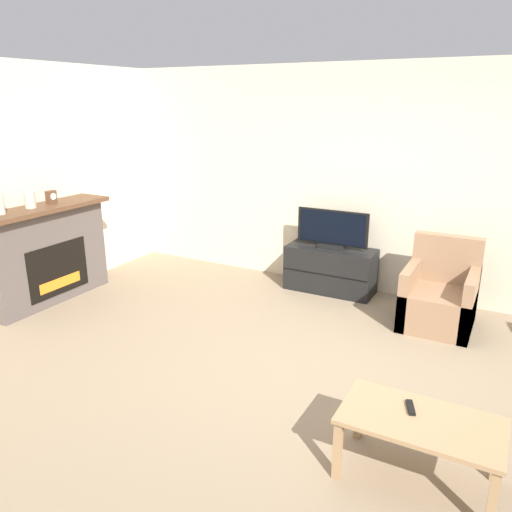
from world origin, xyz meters
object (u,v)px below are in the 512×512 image
object	(u,v)px
mantel_vase_centre_left	(30,199)
tv	(332,231)
mantel_clock	(51,197)
remote	(411,407)
fireplace	(46,253)
coffee_table	(420,427)
mantel_vase_left	(0,203)
tv_stand	(330,269)
armchair	(439,298)

from	to	relation	value
mantel_vase_centre_left	tv	distance (m)	3.46
mantel_clock	remote	bearing A→B (deg)	-13.63
fireplace	remote	distance (m)	4.44
tv	mantel_clock	bearing A→B (deg)	-148.92
mantel_clock	coffee_table	world-z (taller)	mantel_clock
fireplace	remote	bearing A→B (deg)	-11.56
mantel_vase_left	tv	xyz separation A→B (m)	(2.81, 2.34, -0.48)
coffee_table	mantel_vase_centre_left	bearing A→B (deg)	169.17
tv_stand	armchair	distance (m)	1.40
fireplace	tv	size ratio (longest dim) A/B	1.82
fireplace	mantel_vase_centre_left	size ratio (longest dim) A/B	7.29
mantel_vase_centre_left	mantel_clock	world-z (taller)	mantel_vase_centre_left
mantel_vase_left	tv_stand	distance (m)	3.78
mantel_clock	armchair	distance (m)	4.44
mantel_vase_left	mantel_vase_centre_left	distance (m)	0.36
tv	armchair	size ratio (longest dim) A/B	0.97
tv_stand	armchair	world-z (taller)	armchair
armchair	coffee_table	world-z (taller)	armchair
tv	remote	bearing A→B (deg)	-60.88
mantel_clock	tv_stand	xyz separation A→B (m)	(2.80, 1.69, -0.93)
mantel_clock	armchair	xyz separation A→B (m)	(4.15, 1.30, -0.92)
mantel_clock	armchair	size ratio (longest dim) A/B	0.16
coffee_table	mantel_clock	bearing A→B (deg)	165.68
fireplace	tv_stand	bearing A→B (deg)	33.30
remote	coffee_table	bearing A→B (deg)	-63.46
fireplace	tv_stand	distance (m)	3.39
tv_stand	armchair	xyz separation A→B (m)	(1.34, -0.39, 0.02)
mantel_vase_centre_left	tv_stand	world-z (taller)	mantel_vase_centre_left
armchair	remote	size ratio (longest dim) A/B	5.90
fireplace	mantel_vase_left	world-z (taller)	mantel_vase_left
tv_stand	coffee_table	xyz separation A→B (m)	(1.61, -2.82, 0.10)
mantel_clock	tv	world-z (taller)	mantel_clock
mantel_vase_centre_left	tv_stand	distance (m)	3.56
tv	remote	distance (m)	3.15
tv	remote	size ratio (longest dim) A/B	5.73
armchair	coffee_table	bearing A→B (deg)	-83.87
mantel_vase_centre_left	tv	size ratio (longest dim) A/B	0.25
tv	remote	world-z (taller)	tv
tv_stand	coffee_table	size ratio (longest dim) A/B	1.13
tv_stand	coffee_table	bearing A→B (deg)	-60.33
fireplace	mantel_vase_centre_left	bearing A→B (deg)	-82.05
mantel_vase_left	tv	size ratio (longest dim) A/B	0.29
tv_stand	remote	world-z (taller)	tv_stand
tv_stand	tv	bearing A→B (deg)	-90.00
fireplace	coffee_table	xyz separation A→B (m)	(4.43, -0.96, -0.20)
remote	mantel_clock	bearing A→B (deg)	146.48
mantel_vase_centre_left	armchair	size ratio (longest dim) A/B	0.24
mantel_clock	tv	bearing A→B (deg)	31.08
mantel_clock	armchair	world-z (taller)	mantel_clock
armchair	mantel_clock	bearing A→B (deg)	-162.55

